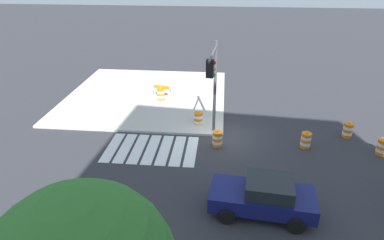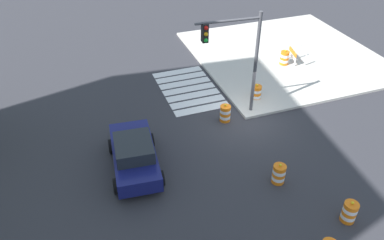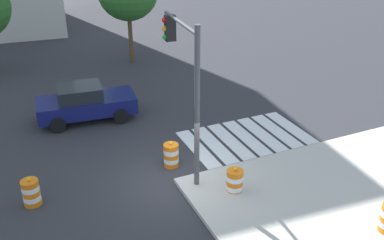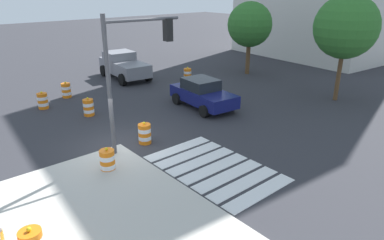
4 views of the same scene
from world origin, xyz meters
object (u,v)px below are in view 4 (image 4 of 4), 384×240
(traffic_barrel_lane_center, at_px, (188,75))
(street_tree_streetside_near, at_px, (346,27))
(traffic_barrel_near_corner, at_px, (43,101))
(street_tree_streetside_mid, at_px, (250,25))
(traffic_barrel_median_near, at_px, (145,134))
(traffic_barrel_median_far, at_px, (89,107))
(traffic_barrel_crosswalk_end, at_px, (108,161))
(pickup_truck, at_px, (123,65))
(sports_car, at_px, (203,93))
(traffic_light_pole, at_px, (134,59))
(traffic_barrel_far_curb, at_px, (66,90))

(traffic_barrel_lane_center, xyz_separation_m, street_tree_streetside_near, (9.50, 3.91, 3.91))
(traffic_barrel_near_corner, relative_size, street_tree_streetside_mid, 0.18)
(traffic_barrel_median_near, distance_m, street_tree_streetside_mid, 15.08)
(traffic_barrel_median_far, xyz_separation_m, street_tree_streetside_near, (7.26, 12.73, 3.91))
(traffic_barrel_crosswalk_end, distance_m, traffic_barrel_median_far, 6.62)
(pickup_truck, xyz_separation_m, traffic_barrel_lane_center, (3.85, 3.16, -0.52))
(traffic_barrel_median_far, bearing_deg, street_tree_streetside_mid, 93.42)
(street_tree_streetside_near, bearing_deg, traffic_barrel_crosswalk_end, -93.86)
(sports_car, distance_m, street_tree_streetside_mid, 9.52)
(traffic_barrel_near_corner, bearing_deg, traffic_barrel_median_far, 28.28)
(traffic_light_pole, bearing_deg, traffic_barrel_median_far, 177.94)
(pickup_truck, distance_m, street_tree_streetside_mid, 10.13)
(traffic_barrel_median_near, bearing_deg, traffic_barrel_near_corner, -166.80)
(traffic_barrel_lane_center, bearing_deg, traffic_barrel_far_curb, -101.68)
(traffic_barrel_median_near, bearing_deg, street_tree_streetside_mid, 113.23)
(pickup_truck, height_order, traffic_barrel_far_curb, pickup_truck)
(traffic_barrel_lane_center, bearing_deg, traffic_barrel_near_corner, -92.93)
(traffic_barrel_lane_center, bearing_deg, traffic_light_pole, -50.00)
(traffic_barrel_near_corner, xyz_separation_m, traffic_barrel_lane_center, (0.53, 10.30, 0.00))
(traffic_barrel_near_corner, relative_size, traffic_barrel_median_far, 1.00)
(traffic_barrel_lane_center, distance_m, traffic_light_pole, 12.25)
(traffic_barrel_near_corner, xyz_separation_m, traffic_barrel_far_curb, (-1.22, 1.85, 0.00))
(traffic_barrel_far_curb, distance_m, traffic_light_pole, 9.94)
(traffic_light_pole, relative_size, street_tree_streetside_near, 0.89)
(traffic_barrel_median_far, bearing_deg, pickup_truck, 137.09)
(pickup_truck, relative_size, traffic_barrel_median_far, 5.20)
(pickup_truck, xyz_separation_m, traffic_light_pole, (11.41, -5.85, 2.94))
(traffic_barrel_far_curb, bearing_deg, traffic_barrel_median_near, -0.26)
(traffic_barrel_crosswalk_end, relative_size, traffic_barrel_median_near, 1.00)
(traffic_barrel_median_near, bearing_deg, traffic_light_pole, -56.10)
(traffic_barrel_crosswalk_end, distance_m, traffic_barrel_median_near, 2.80)
(traffic_barrel_median_near, relative_size, street_tree_streetside_near, 0.16)
(traffic_light_pole, xyz_separation_m, street_tree_streetside_mid, (-6.15, 14.03, -0.11))
(traffic_barrel_lane_center, relative_size, traffic_light_pole, 0.19)
(traffic_barrel_far_curb, height_order, street_tree_streetside_near, street_tree_streetside_near)
(traffic_light_pole, bearing_deg, sports_car, 112.28)
(traffic_light_pole, xyz_separation_m, street_tree_streetside_near, (1.94, 12.92, 0.46))
(traffic_barrel_far_curb, relative_size, traffic_light_pole, 0.19)
(traffic_barrel_near_corner, relative_size, traffic_barrel_median_near, 1.00)
(traffic_barrel_lane_center, relative_size, street_tree_streetside_mid, 0.18)
(traffic_light_pole, bearing_deg, traffic_barrel_crosswalk_end, -64.56)
(street_tree_streetside_near, bearing_deg, traffic_barrel_near_corner, -125.19)
(pickup_truck, bearing_deg, sports_car, -0.22)
(sports_car, bearing_deg, traffic_barrel_crosswalk_end, -66.90)
(traffic_barrel_far_curb, distance_m, street_tree_streetside_mid, 14.23)
(pickup_truck, relative_size, traffic_light_pole, 0.96)
(pickup_truck, bearing_deg, traffic_barrel_far_curb, -68.31)
(traffic_barrel_crosswalk_end, bearing_deg, traffic_barrel_far_curb, 166.12)
(traffic_barrel_lane_center, bearing_deg, street_tree_streetside_near, 22.40)
(pickup_truck, bearing_deg, traffic_barrel_near_corner, -65.05)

